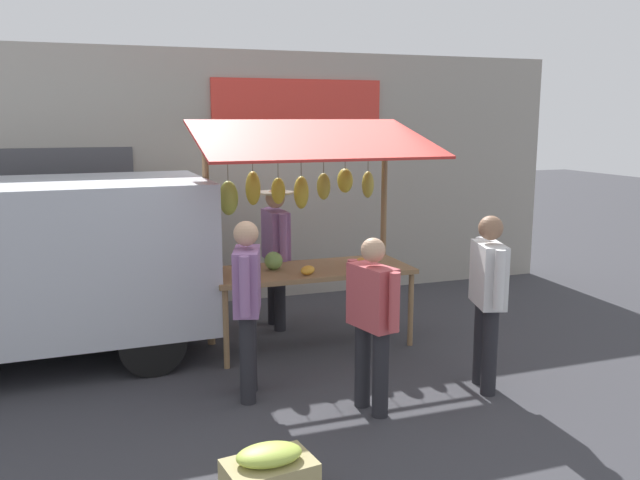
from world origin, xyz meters
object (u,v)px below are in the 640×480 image
Objects in this scene: shopper_with_shopping_bag at (372,314)px; market_stall at (307,207)px; shopper_in_striped_shirt at (247,297)px; shopper_in_grey_tee at (488,290)px; vendor_with_sunhat at (276,246)px; produce_crate_near at (269,477)px.

market_stall is at bearing -15.06° from shopper_with_shopping_bag.
shopper_in_striped_shirt is at bearing 41.24° from shopper_with_shopping_bag.
market_stall reaches higher than shopper_in_grey_tee.
shopper_in_striped_shirt is at bearing -23.47° from vendor_with_sunhat.
vendor_with_sunhat is 2.55m from shopper_with_shopping_bag.
shopper_with_shopping_bag is 2.43× the size of produce_crate_near.
shopper_in_striped_shirt reaches higher than produce_crate_near.
shopper_in_striped_shirt is (0.80, 1.90, -0.07)m from vendor_with_sunhat.
vendor_with_sunhat is at bearing -5.82° from shopper_in_striped_shirt.
vendor_with_sunhat is at bearing 45.01° from shopper_in_grey_tee.
shopper_in_striped_shirt is 1.06× the size of shopper_with_shopping_bag.
market_stall is at bearing -21.60° from shopper_in_striped_shirt.
shopper_with_shopping_bag is at bearing 110.95° from shopper_in_grey_tee.
shopper_with_shopping_bag is at bearing -138.47° from produce_crate_near.
market_stall is 1.66m from shopper_in_striped_shirt.
shopper_in_grey_tee is (-1.16, 1.77, -0.60)m from market_stall.
market_stall is at bearing 49.98° from shopper_in_grey_tee.
produce_crate_near is at bearing -17.14° from vendor_with_sunhat.
produce_crate_near is at bearing 117.71° from shopper_with_shopping_bag.
market_stall reaches higher than shopper_with_shopping_bag.
shopper_in_grey_tee is at bearing -87.57° from shopper_in_striped_shirt.
market_stall is 3.96× the size of produce_crate_near.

